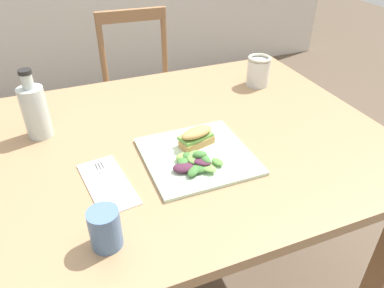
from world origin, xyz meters
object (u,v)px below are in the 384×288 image
dining_table (173,168)px  fork_on_napkin (105,179)px  bottle_cold_brew (36,114)px  chair_wooden_far (142,96)px  plate_lunch (197,156)px  sandwich_half_front (197,137)px  mason_jar_iced_tea (258,72)px  cup_extra_side (105,229)px

dining_table → fork_on_napkin: fork_on_napkin is taller
bottle_cold_brew → chair_wooden_far: bearing=55.4°
plate_lunch → sandwich_half_front: (0.02, 0.04, 0.03)m
plate_lunch → chair_wooden_far: bearing=84.4°
fork_on_napkin → mason_jar_iced_tea: (0.66, 0.36, 0.05)m
fork_on_napkin → bottle_cold_brew: size_ratio=0.87×
dining_table → cup_extra_side: 0.46m
dining_table → bottle_cold_brew: (-0.37, 0.17, 0.19)m
plate_lunch → fork_on_napkin: size_ratio=1.56×
plate_lunch → bottle_cold_brew: bearing=144.4°
sandwich_half_front → fork_on_napkin: size_ratio=0.59×
cup_extra_side → dining_table: bearing=52.2°
sandwich_half_front → plate_lunch: bearing=-109.6°
plate_lunch → mason_jar_iced_tea: mason_jar_iced_tea is taller
bottle_cold_brew → sandwich_half_front: bearing=-30.1°
dining_table → chair_wooden_far: bearing=81.6°
sandwich_half_front → fork_on_napkin: bearing=-169.7°
plate_lunch → mason_jar_iced_tea: 0.54m
dining_table → bottle_cold_brew: bottle_cold_brew is taller
cup_extra_side → mason_jar_iced_tea: bearing=39.6°
dining_table → mason_jar_iced_tea: mason_jar_iced_tea is taller
fork_on_napkin → mason_jar_iced_tea: mason_jar_iced_tea is taller
plate_lunch → fork_on_napkin: plate_lunch is taller
plate_lunch → sandwich_half_front: 0.06m
plate_lunch → fork_on_napkin: bearing=-178.9°
mason_jar_iced_tea → cup_extra_side: size_ratio=1.24×
dining_table → cup_extra_side: bearing=-127.8°
mason_jar_iced_tea → plate_lunch: bearing=-138.2°
mason_jar_iced_tea → cup_extra_side: bearing=-140.4°
chair_wooden_far → bottle_cold_brew: size_ratio=4.08×
bottle_cold_brew → plate_lunch: bearing=-35.6°
chair_wooden_far → plate_lunch: chair_wooden_far is taller
sandwich_half_front → mason_jar_iced_tea: 0.50m
chair_wooden_far → cup_extra_side: (-0.39, -1.22, 0.34)m
plate_lunch → cup_extra_side: 0.37m
dining_table → chair_wooden_far: chair_wooden_far is taller
fork_on_napkin → mason_jar_iced_tea: bearing=28.9°
plate_lunch → cup_extra_side: size_ratio=3.18×
bottle_cold_brew → mason_jar_iced_tea: size_ratio=1.89×
sandwich_half_front → cup_extra_side: size_ratio=1.21×
sandwich_half_front → bottle_cold_brew: 0.48m
plate_lunch → mason_jar_iced_tea: size_ratio=2.57×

